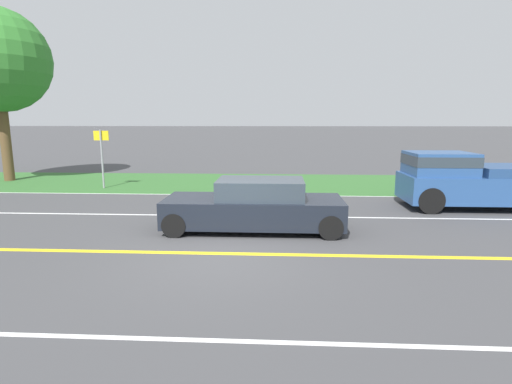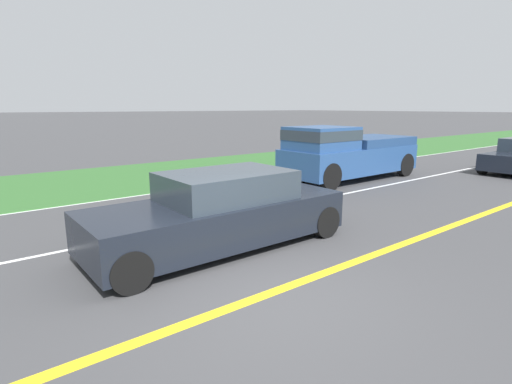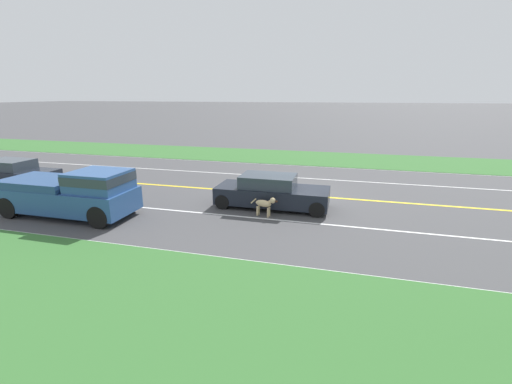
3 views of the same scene
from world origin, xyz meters
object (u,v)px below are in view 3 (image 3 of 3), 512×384
Objects in this scene: pickup_truck at (73,192)px; car_trailing_near at (13,173)px; ego_car at (271,192)px; dog at (265,204)px.

car_trailing_near is at bearing -115.65° from pickup_truck.
ego_car is 0.90× the size of pickup_truck.
pickup_truck is at bearing -64.60° from dog.
car_trailing_near is (-0.23, -14.00, -0.02)m from ego_car.
ego_car is 7.79m from pickup_truck.
ego_car is at bearing 113.10° from pickup_truck.
dog is at bearing 104.44° from pickup_truck.
ego_car reaches higher than dog.
ego_car is 4.09× the size of dog.
pickup_truck is at bearing 64.35° from car_trailing_near.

